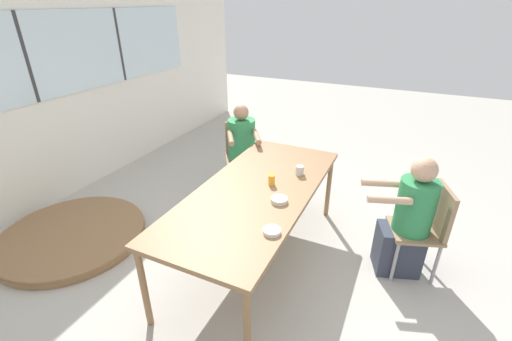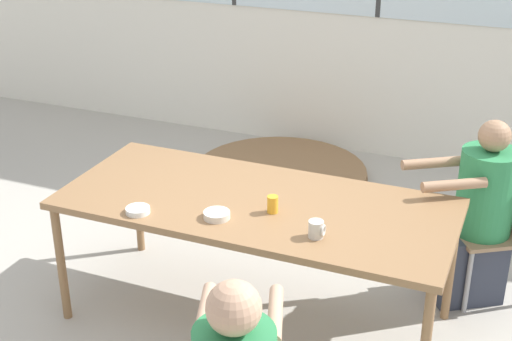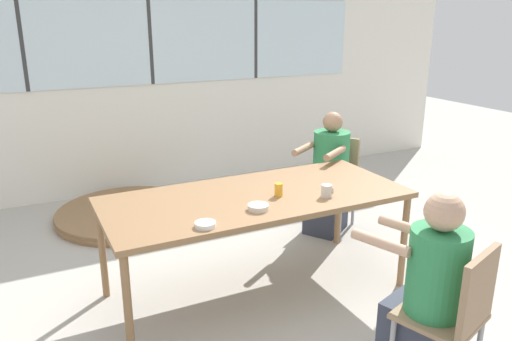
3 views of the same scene
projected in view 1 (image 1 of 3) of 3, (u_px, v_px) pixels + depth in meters
ground_plane at (256, 258)px, 3.31m from camera, size 16.00×16.00×0.00m
wall_back_with_windows at (31, 85)px, 3.71m from camera, size 8.40×0.08×2.80m
dining_table at (256, 194)px, 2.99m from camera, size 2.15×0.94×0.77m
chair_for_woman_green_shirt at (241, 150)px, 4.40m from camera, size 0.55×0.55×0.86m
chair_for_man_blue_shirt at (427, 224)px, 2.94m from camera, size 0.51×0.51×0.86m
person_woman_green_shirt at (242, 155)px, 4.26m from camera, size 0.68×0.60×1.14m
person_man_blue_shirt at (407, 223)px, 2.96m from camera, size 0.48×0.64×1.13m
coffee_mug at (300, 170)px, 3.20m from camera, size 0.08×0.08×0.09m
juice_glass at (272, 180)px, 3.02m from camera, size 0.06×0.06×0.09m
bowl_white_shallow at (279, 200)px, 2.77m from camera, size 0.14×0.14×0.04m
bowl_cereal at (272, 231)px, 2.40m from camera, size 0.13×0.13×0.03m
folded_table_stack at (73, 235)px, 3.55m from camera, size 1.44×1.44×0.09m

